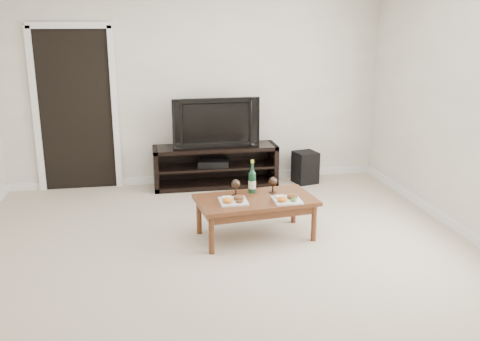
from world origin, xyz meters
name	(u,v)px	position (x,y,z in m)	size (l,w,h in m)	color
floor	(231,269)	(0.00, 0.00, 0.00)	(5.50, 5.50, 0.00)	#B9AB95
back_wall	(196,87)	(0.00, 2.77, 1.30)	(5.00, 0.04, 2.60)	white
doorway	(76,111)	(-1.55, 2.73, 1.02)	(0.90, 0.02, 2.05)	black
media_console	(215,166)	(0.21, 2.50, 0.28)	(1.63, 0.45, 0.55)	black
television	(215,122)	(0.21, 2.50, 0.88)	(1.13, 0.15, 0.65)	black
av_receiver	(213,163)	(0.18, 2.48, 0.33)	(0.40, 0.30, 0.08)	black
subwoofer	(305,167)	(1.44, 2.43, 0.22)	(0.29, 0.29, 0.43)	black
coffee_table	(256,218)	(0.37, 0.68, 0.21)	(1.18, 0.64, 0.42)	brown
plate_left	(233,199)	(0.13, 0.60, 0.45)	(0.27, 0.27, 0.07)	white
plate_right	(287,198)	(0.66, 0.54, 0.45)	(0.27, 0.27, 0.07)	white
wine_bottle	(252,176)	(0.37, 0.87, 0.59)	(0.07, 0.07, 0.35)	#0F3820
goblet_left	(236,187)	(0.19, 0.81, 0.51)	(0.09, 0.09, 0.17)	#35261D
goblet_right	(273,185)	(0.59, 0.83, 0.51)	(0.09, 0.09, 0.17)	#35261D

